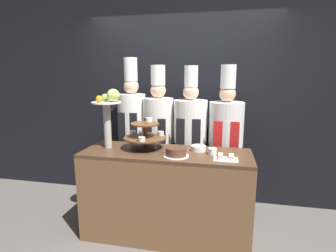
{
  "coord_description": "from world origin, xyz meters",
  "views": [
    {
      "loc": [
        0.55,
        -2.23,
        1.73
      ],
      "look_at": [
        0.0,
        0.4,
        1.19
      ],
      "focal_mm": 28.0,
      "sensor_mm": 36.0,
      "label": 1
    }
  ],
  "objects_px": {
    "tiered_stand": "(145,135)",
    "chef_center_left": "(158,133)",
    "serving_bowl_far": "(198,148)",
    "chef_left": "(132,128)",
    "chef_right": "(226,138)",
    "fruit_pedestal": "(109,109)",
    "chef_center_right": "(190,136)",
    "cup_white": "(213,151)",
    "cake_round": "(176,152)",
    "cake_square_tray": "(226,158)"
  },
  "relations": [
    {
      "from": "tiered_stand",
      "to": "chef_center_left",
      "type": "relative_size",
      "value": 0.25
    },
    {
      "from": "serving_bowl_far",
      "to": "chef_left",
      "type": "bearing_deg",
      "value": 150.7
    },
    {
      "from": "chef_left",
      "to": "chef_right",
      "type": "xyz_separation_m",
      "value": [
        1.18,
        -0.0,
        -0.07
      ]
    },
    {
      "from": "fruit_pedestal",
      "to": "chef_right",
      "type": "relative_size",
      "value": 0.35
    },
    {
      "from": "chef_center_right",
      "to": "chef_left",
      "type": "bearing_deg",
      "value": 180.0
    },
    {
      "from": "chef_center_right",
      "to": "chef_right",
      "type": "relative_size",
      "value": 1.0
    },
    {
      "from": "fruit_pedestal",
      "to": "serving_bowl_far",
      "type": "xyz_separation_m",
      "value": [
        0.95,
        0.07,
        -0.4
      ]
    },
    {
      "from": "chef_right",
      "to": "cup_white",
      "type": "bearing_deg",
      "value": -102.18
    },
    {
      "from": "fruit_pedestal",
      "to": "chef_center_right",
      "type": "relative_size",
      "value": 0.35
    },
    {
      "from": "serving_bowl_far",
      "to": "chef_right",
      "type": "xyz_separation_m",
      "value": [
        0.28,
        0.51,
        0.0
      ]
    },
    {
      "from": "fruit_pedestal",
      "to": "cake_round",
      "type": "bearing_deg",
      "value": -12.01
    },
    {
      "from": "fruit_pedestal",
      "to": "cup_white",
      "type": "distance_m",
      "value": 1.17
    },
    {
      "from": "fruit_pedestal",
      "to": "cake_round",
      "type": "relative_size",
      "value": 2.53
    },
    {
      "from": "fruit_pedestal",
      "to": "chef_center_left",
      "type": "bearing_deg",
      "value": 55.32
    },
    {
      "from": "serving_bowl_far",
      "to": "chef_center_left",
      "type": "distance_m",
      "value": 0.75
    },
    {
      "from": "fruit_pedestal",
      "to": "cake_square_tray",
      "type": "distance_m",
      "value": 1.31
    },
    {
      "from": "cake_square_tray",
      "to": "chef_center_left",
      "type": "relative_size",
      "value": 0.12
    },
    {
      "from": "fruit_pedestal",
      "to": "serving_bowl_far",
      "type": "height_order",
      "value": "fruit_pedestal"
    },
    {
      "from": "cup_white",
      "to": "chef_left",
      "type": "xyz_separation_m",
      "value": [
        -1.05,
        0.6,
        0.07
      ]
    },
    {
      "from": "chef_center_left",
      "to": "tiered_stand",
      "type": "bearing_deg",
      "value": -90.94
    },
    {
      "from": "tiered_stand",
      "to": "fruit_pedestal",
      "type": "bearing_deg",
      "value": -175.11
    },
    {
      "from": "cake_square_tray",
      "to": "serving_bowl_far",
      "type": "bearing_deg",
      "value": 139.34
    },
    {
      "from": "fruit_pedestal",
      "to": "cup_white",
      "type": "relative_size",
      "value": 7.39
    },
    {
      "from": "tiered_stand",
      "to": "chef_center_right",
      "type": "bearing_deg",
      "value": 52.73
    },
    {
      "from": "tiered_stand",
      "to": "cake_round",
      "type": "distance_m",
      "value": 0.43
    },
    {
      "from": "tiered_stand",
      "to": "chef_center_right",
      "type": "height_order",
      "value": "chef_center_right"
    },
    {
      "from": "cup_white",
      "to": "chef_center_left",
      "type": "distance_m",
      "value": 0.93
    },
    {
      "from": "cup_white",
      "to": "chef_center_left",
      "type": "height_order",
      "value": "chef_center_left"
    },
    {
      "from": "fruit_pedestal",
      "to": "tiered_stand",
      "type": "bearing_deg",
      "value": 4.89
    },
    {
      "from": "tiered_stand",
      "to": "chef_right",
      "type": "bearing_deg",
      "value": 32.8
    },
    {
      "from": "cake_square_tray",
      "to": "chef_center_right",
      "type": "xyz_separation_m",
      "value": [
        -0.43,
        0.74,
        0.01
      ]
    },
    {
      "from": "cake_square_tray",
      "to": "chef_right",
      "type": "relative_size",
      "value": 0.12
    },
    {
      "from": "cake_square_tray",
      "to": "chef_center_right",
      "type": "relative_size",
      "value": 0.12
    },
    {
      "from": "serving_bowl_far",
      "to": "chef_left",
      "type": "distance_m",
      "value": 1.04
    },
    {
      "from": "chef_right",
      "to": "cake_round",
      "type": "bearing_deg",
      "value": -122.77
    },
    {
      "from": "cake_round",
      "to": "cake_square_tray",
      "type": "distance_m",
      "value": 0.47
    },
    {
      "from": "cake_square_tray",
      "to": "chef_center_right",
      "type": "bearing_deg",
      "value": 119.86
    },
    {
      "from": "cup_white",
      "to": "fruit_pedestal",
      "type": "bearing_deg",
      "value": 178.51
    },
    {
      "from": "fruit_pedestal",
      "to": "chef_center_right",
      "type": "height_order",
      "value": "chef_center_right"
    },
    {
      "from": "fruit_pedestal",
      "to": "chef_right",
      "type": "bearing_deg",
      "value": 25.06
    },
    {
      "from": "tiered_stand",
      "to": "fruit_pedestal",
      "type": "xyz_separation_m",
      "value": [
        -0.39,
        -0.03,
        0.27
      ]
    },
    {
      "from": "chef_center_left",
      "to": "chef_right",
      "type": "xyz_separation_m",
      "value": [
        0.83,
        0.0,
        -0.02
      ]
    },
    {
      "from": "chef_left",
      "to": "chef_center_right",
      "type": "height_order",
      "value": "chef_left"
    },
    {
      "from": "chef_right",
      "to": "serving_bowl_far",
      "type": "bearing_deg",
      "value": -118.89
    },
    {
      "from": "serving_bowl_far",
      "to": "chef_left",
      "type": "xyz_separation_m",
      "value": [
        -0.9,
        0.51,
        0.07
      ]
    },
    {
      "from": "cup_white",
      "to": "chef_left",
      "type": "relative_size",
      "value": 0.04
    },
    {
      "from": "fruit_pedestal",
      "to": "cake_round",
      "type": "xyz_separation_m",
      "value": [
        0.76,
        -0.16,
        -0.38
      ]
    },
    {
      "from": "cake_square_tray",
      "to": "serving_bowl_far",
      "type": "distance_m",
      "value": 0.37
    },
    {
      "from": "chef_center_left",
      "to": "cake_square_tray",
      "type": "bearing_deg",
      "value": -41.84
    },
    {
      "from": "cake_round",
      "to": "chef_center_left",
      "type": "relative_size",
      "value": 0.14
    }
  ]
}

